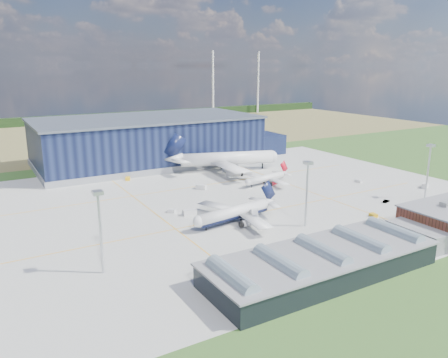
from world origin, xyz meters
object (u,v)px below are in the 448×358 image
airstair (253,218)px  hangar (152,142)px  light_mast_west (100,219)px  light_mast_center (307,183)px  gse_van_a (190,212)px  airliner_navy (234,206)px  gse_van_c (425,186)px  light_mast_east (429,163)px  car_a (309,251)px  car_b (386,201)px  airliner_widebody (227,152)px  airliner_red (266,175)px  gse_tug_b (373,215)px  gse_van_b (201,187)px  gse_tug_c (128,179)px  gse_cart_a (358,181)px  gse_tug_a (228,211)px  gse_cart_b (172,211)px

airstair → hangar: bearing=102.6°
light_mast_west → hangar: bearing=63.3°
light_mast_center → gse_van_a: light_mast_center is taller
light_mast_center → airliner_navy: 26.61m
light_mast_center → gse_van_c: bearing=7.4°
light_mast_east → car_a: (-78.69, -18.00, -14.87)m
airliner_navy → car_b: bearing=162.6°
airliner_widebody → car_b: 85.76m
airliner_red → airstair: airliner_red is taller
gse_tug_b → gse_van_b: bearing=131.9°
light_mast_east → airstair: bearing=171.1°
gse_tug_c → car_a: size_ratio=1.06×
gse_van_c → gse_cart_a: bearing=17.3°
gse_van_b → gse_tug_c: (-23.39, 32.42, -0.32)m
car_a → gse_tug_a: bearing=-3.8°
gse_cart_a → airstair: 76.93m
car_a → light_mast_center: bearing=-43.9°
airliner_widebody → light_mast_east: bearing=-43.4°
light_mast_center → gse_van_c: light_mast_center is taller
airliner_red → gse_cart_b: size_ratio=9.33×
airliner_widebody → gse_van_b: bearing=-120.2°
airliner_widebody → airstair: size_ratio=11.12×
airliner_red → car_a: size_ratio=8.73×
gse_tug_c → light_mast_east: bearing=-21.7°
light_mast_center → gse_van_a: 44.85m
gse_tug_a → car_a: size_ratio=1.01×
airliner_widebody → airstair: bearing=-95.9°
hangar → gse_tug_b: hangar is taller
light_mast_east → gse_van_a: (-94.52, 30.57, -14.34)m
airliner_widebody → car_b: size_ratio=16.49×
airliner_red → gse_cart_a: bearing=143.7°
airliner_navy → car_a: 34.25m
light_mast_center → gse_tug_c: (-33.06, 92.00, -14.67)m
light_mast_west → gse_tug_c: light_mast_west is taller
gse_tug_a → gse_tug_c: 68.47m
light_mast_west → gse_cart_b: bearing=45.7°
gse_tug_a → airstair: 13.70m
airliner_navy → airliner_widebody: (38.75, 69.78, 3.91)m
light_mast_center → car_a: (-13.69, -18.00, -14.87)m
airstair → car_b: size_ratio=1.48×
light_mast_east → gse_van_b: bearing=141.4°
light_mast_west → light_mast_center: (70.00, 0.00, 0.00)m
airliner_navy → airliner_red: size_ratio=1.33×
airliner_red → gse_van_c: size_ratio=6.28×
airliner_red → gse_van_a: (-49.85, -21.43, -3.59)m
gse_tug_b → gse_cart_b: (-62.19, 42.04, 0.03)m
gse_van_b → gse_van_a: bearing=-160.8°
gse_tug_a → gse_van_a: 14.54m
airliner_navy → gse_van_a: airliner_navy is taller
airliner_widebody → airstair: airliner_widebody is taller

